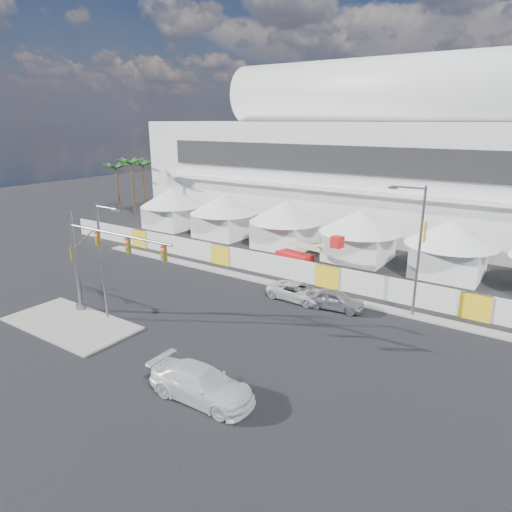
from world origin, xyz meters
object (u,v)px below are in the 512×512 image
Objects in this scene: streetlight_median at (103,254)px; streetlight_curb at (417,243)px; boom_lift at (301,256)px; pickup_near at (202,384)px; pickup_curb at (297,292)px; traffic_mast at (93,261)px; sedan_silver at (335,300)px.

streetlight_curb is at bearing 36.34° from streetlight_median.
pickup_near is at bearing -62.71° from boom_lift.
boom_lift is at bearing 29.61° from pickup_curb.
boom_lift is at bearing 14.21° from pickup_near.
pickup_near is at bearing -17.00° from streetlight_median.
pickup_near is 14.20m from traffic_mast.
sedan_silver is 17.70m from streetlight_median.
streetlight_curb reaches higher than boom_lift.
streetlight_median is at bearing -143.66° from streetlight_curb.
pickup_curb is at bearing 82.87° from sedan_silver.
pickup_curb is 15.22m from pickup_near.
traffic_mast is at bearing -144.88° from streetlight_curb.
pickup_near is (-0.69, -15.04, 0.10)m from sedan_silver.
streetlight_median is at bearing 70.67° from pickup_near.
streetlight_curb is 1.27× the size of boom_lift.
sedan_silver is 0.90× the size of pickup_curb.
traffic_mast is 21.00m from boom_lift.
pickup_curb is 0.59× the size of streetlight_median.
pickup_curb is (-3.31, -0.04, -0.07)m from sedan_silver.
streetlight_curb is (5.23, 2.07, 4.94)m from sedan_silver.
pickup_curb is 16.02m from traffic_mast.
traffic_mast is (-13.96, -11.43, 3.64)m from sedan_silver.
streetlight_median reaches higher than boom_lift.
sedan_silver is at bearing -36.74° from boom_lift.
streetlight_curb is (8.55, 2.11, 5.01)m from pickup_curb.
streetlight_curb reaches higher than traffic_mast.
pickup_near is at bearing -109.09° from streetlight_curb.
boom_lift is (5.32, 19.60, -4.03)m from streetlight_median.
streetlight_median is 20.71m from boom_lift.
streetlight_curb reaches higher than streetlight_median.
streetlight_median is (-12.94, -11.29, 4.29)m from sedan_silver.
streetlight_curb is (19.19, 13.50, 1.30)m from traffic_mast.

